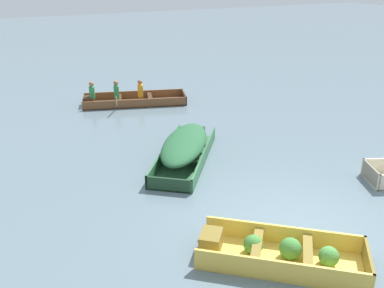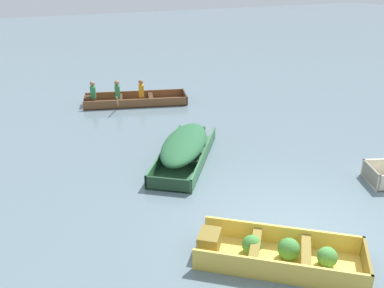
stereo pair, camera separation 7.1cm
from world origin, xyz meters
TOP-DOWN VIEW (x-y plane):
  - ground_plane at (0.00, 0.00)m, footprint 80.00×80.00m
  - dinghy_yellow_foreground at (-0.96, -0.67)m, footprint 2.88×2.58m
  - skiff_green_mid_moored at (-0.73, 3.79)m, footprint 2.92×3.43m
  - rowboat_wooden_brown_with_crew at (-0.62, 9.15)m, footprint 3.89×2.41m

SIDE VIEW (x-z plane):
  - ground_plane at x=0.00m, z-range 0.00..0.00m
  - dinghy_yellow_foreground at x=-0.96m, z-range -0.05..0.38m
  - rowboat_wooden_brown_with_crew at x=-0.62m, z-range -0.26..0.62m
  - skiff_green_mid_moored at x=-0.73m, z-range 0.05..0.75m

